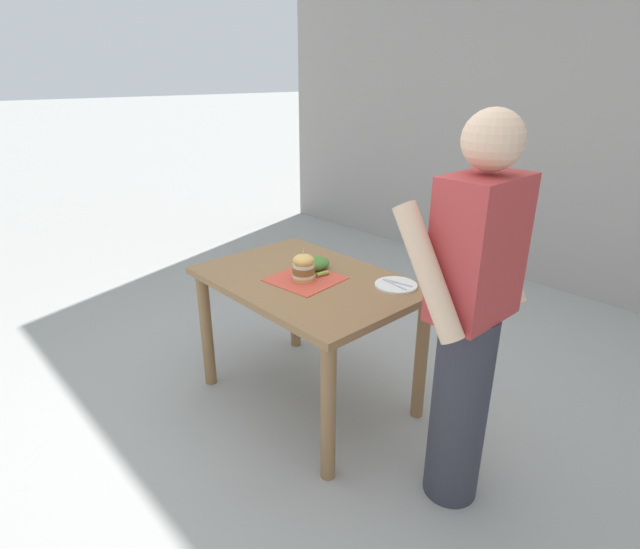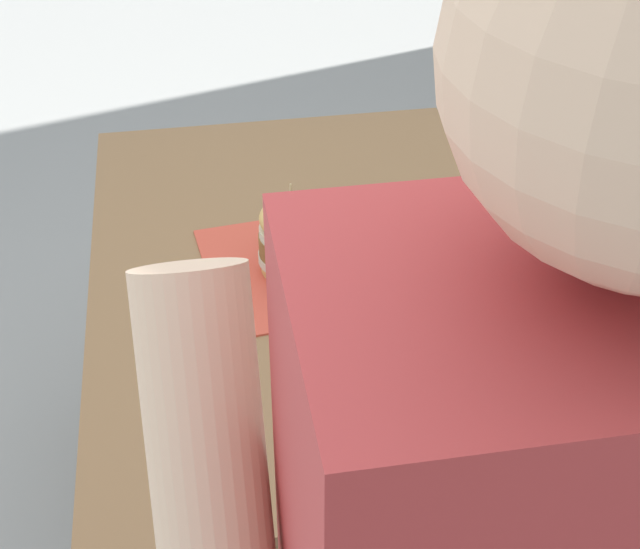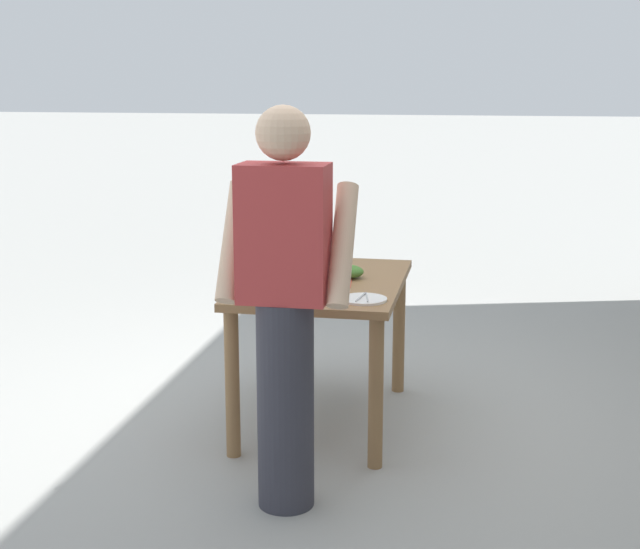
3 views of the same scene
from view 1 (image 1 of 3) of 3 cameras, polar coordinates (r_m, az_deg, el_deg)
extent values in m
plane|color=#9E9E99|center=(3.06, -1.30, -13.84)|extent=(80.00, 80.00, 0.00)
cube|color=olive|center=(2.69, -1.44, -0.79)|extent=(0.81, 1.18, 0.04)
cylinder|color=olive|center=(3.42, -2.89, -2.67)|extent=(0.07, 0.07, 0.73)
cylinder|color=olive|center=(3.08, -12.85, -6.23)|extent=(0.07, 0.07, 0.73)
cylinder|color=olive|center=(2.78, 11.47, -9.40)|extent=(0.07, 0.07, 0.73)
cylinder|color=olive|center=(2.34, 0.95, -15.56)|extent=(0.07, 0.07, 0.73)
cube|color=#D64C38|center=(2.67, -1.70, -0.52)|extent=(0.37, 0.37, 0.00)
cylinder|color=#E5B25B|center=(2.65, -1.87, -0.39)|extent=(0.11, 0.11, 0.02)
cylinder|color=beige|center=(2.64, -1.87, -0.03)|extent=(0.12, 0.12, 0.02)
cylinder|color=brown|center=(2.63, -1.88, 0.52)|extent=(0.12, 0.12, 0.04)
cylinder|color=beige|center=(2.62, -1.88, 1.08)|extent=(0.12, 0.12, 0.02)
ellipsoid|color=#E5B25B|center=(2.61, -1.89, 1.63)|extent=(0.11, 0.11, 0.06)
cylinder|color=#D1B77F|center=(2.60, -1.90, 2.50)|extent=(0.00, 0.00, 0.05)
cylinder|color=#8EA83D|center=(2.70, 0.27, 0.10)|extent=(0.08, 0.03, 0.02)
cylinder|color=white|center=(2.61, 8.67, -1.21)|extent=(0.22, 0.22, 0.01)
cylinder|color=silver|center=(2.62, 8.90, -0.92)|extent=(0.04, 0.17, 0.01)
cylinder|color=silver|center=(2.59, 8.48, -1.10)|extent=(0.03, 0.17, 0.01)
ellipsoid|color=#477F33|center=(2.78, -0.60, 1.22)|extent=(0.18, 0.14, 0.07)
cylinder|color=#33333D|center=(2.31, 15.59, -14.57)|extent=(0.24, 0.24, 0.90)
cube|color=#B73838|center=(1.97, 17.73, 2.80)|extent=(0.36, 0.22, 0.56)
sphere|color=beige|center=(1.89, 19.17, 14.34)|extent=(0.22, 0.22, 0.22)
cylinder|color=beige|center=(2.21, 19.32, 3.24)|extent=(0.09, 0.34, 0.50)
cylinder|color=beige|center=(1.83, 12.27, 0.26)|extent=(0.09, 0.34, 0.50)
camera|label=2|loc=(1.53, 27.44, 17.66)|focal=50.00mm
camera|label=3|loc=(3.52, 93.38, -1.42)|focal=50.00mm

